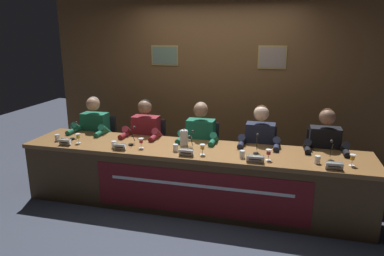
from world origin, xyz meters
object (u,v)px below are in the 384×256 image
object	(u,v)px
microphone_center	(191,143)
microphone_left	(132,139)
conference_table	(190,169)
nameplate_far_left	(65,142)
nameplate_right	(255,159)
water_pitcher_central	(184,138)
panelist_left	(144,137)
chair_center	(203,156)
panelist_center	(199,141)
water_cup_center	(176,148)
juice_glass_far_right	(352,158)
juice_glass_right	(269,153)
nameplate_left	(120,147)
juice_glass_left	(141,141)
panelist_far_right	(324,151)
nameplate_center	(186,153)
microphone_far_right	(331,154)
microphone_right	(256,147)
water_cup_far_left	(57,138)
juice_glass_center	(202,148)
chair_right	(259,161)
water_cup_far_right	(317,160)
chair_far_right	(321,167)
chair_far_left	(101,147)
water_cup_right	(242,155)
nameplate_far_right	(334,166)
water_cup_left	(114,145)
juice_glass_far_left	(78,137)
panelist_far_left	(93,133)
chair_left	(150,152)
panelist_right	(259,146)

from	to	relation	value
microphone_center	microphone_left	bearing A→B (deg)	179.83
conference_table	nameplate_far_left	xyz separation A→B (m)	(-1.55, -0.17, 0.26)
nameplate_right	water_pitcher_central	size ratio (longest dim) A/B	0.90
nameplate_far_left	panelist_left	size ratio (longest dim) A/B	0.13
chair_center	panelist_center	size ratio (longest dim) A/B	0.73
microphone_left	water_cup_center	size ratio (longest dim) A/B	2.54
panelist_center	juice_glass_far_right	size ratio (longest dim) A/B	9.79
juice_glass_right	nameplate_left	bearing A→B (deg)	-177.01
juice_glass_left	panelist_far_right	distance (m)	2.21
nameplate_center	microphone_far_right	world-z (taller)	microphone_far_right
chair_center	nameplate_right	xyz separation A→B (m)	(0.78, -0.89, 0.35)
conference_table	microphone_far_right	distance (m)	1.59
microphone_left	microphone_right	world-z (taller)	same
water_cup_far_left	panelist_left	world-z (taller)	panelist_left
juice_glass_center	chair_right	size ratio (longest dim) A/B	0.14
water_cup_far_right	chair_far_right	bearing A→B (deg)	80.44
nameplate_center	chair_center	bearing A→B (deg)	90.65
chair_center	panelist_center	xyz separation A→B (m)	(0.00, -0.20, 0.28)
chair_far_left	water_cup_right	size ratio (longest dim) A/B	10.42
panelist_left	panelist_far_right	world-z (taller)	same
juice_glass_left	nameplate_far_right	size ratio (longest dim) A/B	0.72
water_cup_left	juice_glass_far_left	bearing A→B (deg)	173.53
panelist_far_left	nameplate_far_left	xyz separation A→B (m)	(0.00, -0.67, 0.07)
juice_glass_far_left	chair_center	size ratio (longest dim) A/B	0.14
nameplate_left	juice_glass_right	distance (m)	1.73
nameplate_far_left	chair_center	bearing A→B (deg)	29.29
water_cup_far_left	chair_left	distance (m)	1.27
water_cup_center	water_cup_right	world-z (taller)	same
microphone_left	nameplate_far_right	size ratio (longest dim) A/B	1.25
microphone_left	juice_glass_far_right	world-z (taller)	microphone_left
panelist_left	microphone_far_right	bearing A→B (deg)	-10.50
panelist_left	juice_glass_center	bearing A→B (deg)	-31.76
chair_left	chair_far_left	bearing A→B (deg)	180.00
chair_far_left	nameplate_far_right	xyz separation A→B (m)	(3.13, -0.89, 0.35)
juice_glass_far_right	nameplate_far_right	bearing A→B (deg)	-139.62
nameplate_far_right	water_cup_far_right	size ratio (longest dim) A/B	2.03
chair_far_left	panelist_right	size ratio (longest dim) A/B	0.73
nameplate_left	juice_glass_center	bearing A→B (deg)	4.85
panelist_far_right	microphone_far_right	xyz separation A→B (m)	(0.02, -0.43, 0.11)
chair_left	panelist_far_left	bearing A→B (deg)	-165.63
conference_table	panelist_center	distance (m)	0.54
water_cup_center	juice_glass_right	xyz separation A→B (m)	(1.07, -0.03, 0.05)
chair_right	water_pitcher_central	xyz separation A→B (m)	(-0.90, -0.50, 0.40)
panelist_far_left	microphone_center	distance (m)	1.62
panelist_far_left	panelist_far_right	bearing A→B (deg)	0.00
juice_glass_center	water_cup_center	xyz separation A→B (m)	(-0.33, 0.04, -0.05)
conference_table	panelist_right	world-z (taller)	panelist_right
water_cup_far_left	chair_far_right	distance (m)	3.39
nameplate_center	panelist_far_right	distance (m)	1.68
juice_glass_left	panelist_right	xyz separation A→B (m)	(1.37, 0.54, -0.12)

